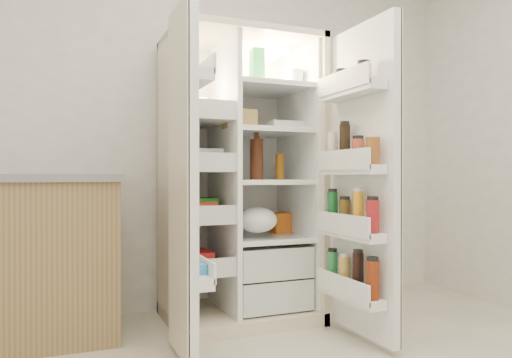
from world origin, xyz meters
name	(u,v)px	position (x,y,z in m)	size (l,w,h in m)	color
wall_back	(200,115)	(0.00, 2.00, 1.35)	(4.00, 0.02, 2.70)	white
refrigerator	(239,202)	(0.16, 1.65, 0.75)	(0.92, 0.70, 1.80)	beige
freezer_door	(184,181)	(-0.35, 1.05, 0.89)	(0.15, 0.40, 1.72)	white
fridge_door	(361,184)	(0.63, 0.96, 0.87)	(0.17, 0.58, 1.72)	white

